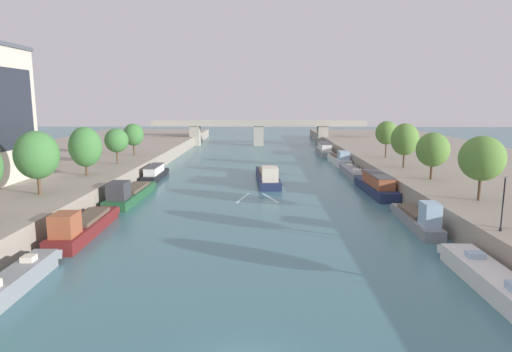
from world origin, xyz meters
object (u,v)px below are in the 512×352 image
object	(u,v)px
moored_boat_left_far	(16,280)
bridge_far	(259,130)
barge_midriver	(268,176)
moored_boat_left_second	(155,173)
moored_boat_left_end	(130,193)
moored_boat_right_end	(339,159)
tree_right_third	(387,133)
tree_left_second	(37,155)
tree_left_nearest	(85,147)
moored_boat_right_second	(418,218)
moored_boat_left_gap_after	(83,226)
moored_boat_right_upstream	(324,150)
tree_right_distant	(405,139)
tree_left_past_mid	(116,141)
tree_right_nearest	(482,158)
tree_left_midway	(133,135)
moored_boat_right_downstream	(490,278)
moored_boat_right_midway	(376,185)
tree_right_midway	(433,150)
moored_boat_right_lone	(352,172)
lamppost_right_bank	(503,200)

from	to	relation	value
moored_boat_left_far	bridge_far	bearing A→B (deg)	80.94
barge_midriver	moored_boat_left_second	distance (m)	18.47
moored_boat_left_end	moored_boat_right_end	bearing A→B (deg)	45.63
barge_midriver	tree_right_third	size ratio (longest dim) A/B	2.76
moored_boat_left_second	tree_left_second	bearing A→B (deg)	-105.36
tree_left_nearest	moored_boat_right_second	bearing A→B (deg)	-21.76
moored_boat_left_gap_after	moored_boat_right_upstream	bearing A→B (deg)	63.71
moored_boat_left_gap_after	tree_right_distant	distance (m)	46.91
tree_left_nearest	tree_left_past_mid	world-z (taller)	tree_left_nearest
tree_left_past_mid	tree_right_nearest	world-z (taller)	tree_right_nearest
tree_left_past_mid	tree_left_midway	bearing A→B (deg)	92.64
tree_left_midway	tree_right_nearest	world-z (taller)	tree_right_nearest
moored_boat_left_end	moored_boat_right_second	xyz separation A→B (m)	(32.53, -11.89, 0.02)
moored_boat_right_downstream	moored_boat_right_midway	distance (m)	30.84
tree_left_past_mid	moored_boat_left_far	bearing A→B (deg)	-80.98
tree_right_midway	moored_boat_left_far	bearing A→B (deg)	-143.34
moored_boat_right_end	tree_right_third	size ratio (longest dim) A/B	2.04
moored_boat_left_gap_after	moored_boat_left_second	distance (m)	30.73
moored_boat_right_lone	moored_boat_right_end	distance (m)	13.93
moored_boat_right_lone	tree_left_midway	world-z (taller)	tree_left_midway
moored_boat_right_downstream	moored_boat_right_second	world-z (taller)	moored_boat_right_second
moored_boat_right_downstream	moored_boat_right_upstream	world-z (taller)	moored_boat_right_upstream
tree_left_nearest	moored_boat_left_second	bearing A→B (deg)	61.83
tree_right_nearest	tree_right_third	world-z (taller)	tree_right_nearest
tree_left_second	lamppost_right_bank	bearing A→B (deg)	-17.19
moored_boat_right_downstream	lamppost_right_bank	distance (m)	7.10
moored_boat_right_midway	bridge_far	size ratio (longest dim) A/B	0.23
moored_boat_left_second	tree_right_third	distance (m)	40.73
moored_boat_left_far	moored_boat_right_end	size ratio (longest dim) A/B	0.79
barge_midriver	moored_boat_right_midway	bearing A→B (deg)	-31.30
tree_left_second	tree_right_nearest	size ratio (longest dim) A/B	1.05
tree_right_third	moored_boat_left_gap_after	bearing A→B (deg)	-135.28
tree_right_third	bridge_far	bearing A→B (deg)	115.88
moored_boat_left_second	lamppost_right_bank	bearing A→B (deg)	-46.15
moored_boat_right_end	tree_right_nearest	size ratio (longest dim) A/B	2.02
moored_boat_left_end	moored_boat_left_second	bearing A→B (deg)	91.80
lamppost_right_bank	bridge_far	bearing A→B (deg)	101.81
moored_boat_right_second	tree_right_third	xyz separation A→B (m)	(6.48, 35.47, 6.04)
moored_boat_right_upstream	moored_boat_left_end	bearing A→B (deg)	-122.87
barge_midriver	moored_boat_right_midway	world-z (taller)	barge_midriver
barge_midriver	tree_right_third	xyz separation A→B (m)	(21.19, 10.19, 6.08)
moored_boat_left_second	barge_midriver	bearing A→B (deg)	-7.19
moored_boat_right_upstream	tree_right_midway	world-z (taller)	tree_right_midway
moored_boat_right_end	tree_right_distant	size ratio (longest dim) A/B	1.97
moored_boat_right_lone	tree_right_nearest	size ratio (longest dim) A/B	2.04
moored_boat_right_second	moored_boat_left_far	bearing A→B (deg)	-154.52
moored_boat_left_gap_after	moored_boat_left_end	xyz separation A→B (m)	(-0.03, 15.03, -0.02)
moored_boat_left_end	moored_boat_right_lone	size ratio (longest dim) A/B	1.11
tree_left_past_mid	tree_right_nearest	xyz separation A→B (m)	(45.26, -25.99, 0.55)
tree_right_nearest	lamppost_right_bank	bearing A→B (deg)	-108.04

